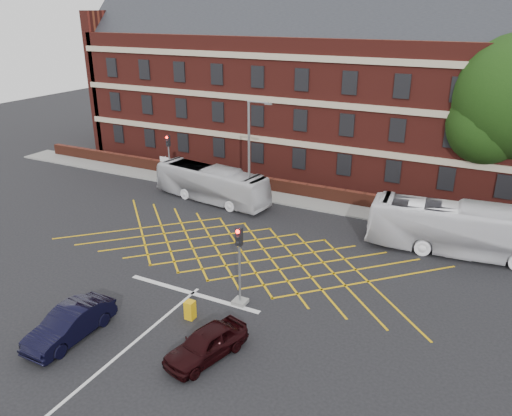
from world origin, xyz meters
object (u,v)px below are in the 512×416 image
at_px(traffic_light_far, 170,164).
at_px(utility_cabinet, 190,310).
at_px(car_maroon, 206,344).
at_px(car_navy, 70,324).
at_px(bus_right, 464,230).
at_px(street_lamp, 250,176).
at_px(bus_left, 212,184).
at_px(direction_signs, 166,165).
at_px(traffic_light_near, 240,273).

distance_m(traffic_light_far, utility_cabinet, 20.80).
bearing_deg(car_maroon, car_navy, -149.31).
bearing_deg(car_maroon, bus_right, 76.71).
bearing_deg(street_lamp, traffic_light_far, 164.24).
distance_m(bus_left, utility_cabinet, 16.26).
distance_m(bus_left, traffic_light_far, 5.69).
xyz_separation_m(car_navy, traffic_light_far, (-8.99, 19.96, 1.02)).
height_order(bus_right, street_lamp, street_lamp).
relative_size(street_lamp, utility_cabinet, 8.71).
distance_m(bus_right, car_navy, 22.89).
relative_size(bus_left, direction_signs, 4.51).
bearing_deg(bus_left, utility_cabinet, -143.59).
bearing_deg(street_lamp, utility_cabinet, -74.21).
height_order(bus_right, car_navy, bus_right).
distance_m(bus_right, traffic_light_near, 14.68).
bearing_deg(bus_left, traffic_light_near, -134.41).
xyz_separation_m(direction_signs, utility_cabinet, (13.88, -16.76, -0.90)).
xyz_separation_m(bus_right, traffic_light_far, (-23.97, 2.67, 0.16)).
relative_size(bus_left, car_maroon, 2.47).
xyz_separation_m(car_navy, utility_cabinet, (4.01, 3.78, -0.27)).
bearing_deg(bus_right, direction_signs, 76.72).
bearing_deg(street_lamp, direction_signs, 162.52).
bearing_deg(traffic_light_far, traffic_light_near, -43.77).
bearing_deg(traffic_light_far, car_maroon, -50.12).
xyz_separation_m(bus_right, car_navy, (-14.97, -17.29, -0.86)).
relative_size(car_maroon, street_lamp, 0.49).
distance_m(bus_left, car_maroon, 19.20).
distance_m(traffic_light_near, traffic_light_far, 20.12).
distance_m(traffic_light_far, direction_signs, 1.12).
height_order(car_maroon, direction_signs, direction_signs).
bearing_deg(utility_cabinet, bus_right, 50.94).
xyz_separation_m(car_maroon, utility_cabinet, (-2.28, 2.11, -0.21)).
relative_size(car_navy, street_lamp, 0.55).
distance_m(bus_left, car_navy, 18.47).
relative_size(bus_right, traffic_light_near, 2.69).
relative_size(traffic_light_near, traffic_light_far, 1.00).
height_order(bus_right, car_maroon, bus_right).
distance_m(direction_signs, utility_cabinet, 21.78).
height_order(traffic_light_near, utility_cabinet, traffic_light_near).
distance_m(street_lamp, utility_cabinet, 14.32).
bearing_deg(traffic_light_near, street_lamp, 115.37).
bearing_deg(utility_cabinet, car_maroon, -42.73).
bearing_deg(street_lamp, car_navy, -90.53).
distance_m(bus_right, street_lamp, 14.86).
bearing_deg(car_navy, direction_signs, 115.83).
xyz_separation_m(street_lamp, direction_signs, (-10.03, 3.16, -1.41)).
relative_size(bus_left, utility_cabinet, 10.46).
bearing_deg(street_lamp, bus_left, 169.24).
distance_m(bus_left, direction_signs, 6.70).
distance_m(bus_right, car_maroon, 17.89).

